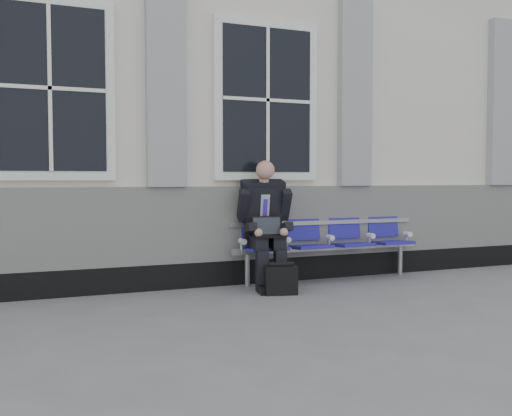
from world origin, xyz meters
name	(u,v)px	position (x,y,z in m)	size (l,w,h in m)	color
ground	(290,310)	(0.00, 0.00, 0.00)	(70.00, 70.00, 0.00)	slate
station_building	(193,118)	(-0.02, 3.47, 2.22)	(14.40, 4.40, 4.49)	silver
bench	(327,237)	(1.14, 1.32, 0.55)	(2.60, 0.47, 0.91)	#9EA0A3
businessman	(265,220)	(0.22, 1.18, 0.80)	(0.66, 0.88, 1.51)	black
briefcase	(281,280)	(0.22, 0.70, 0.17)	(0.38, 0.23, 0.37)	black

